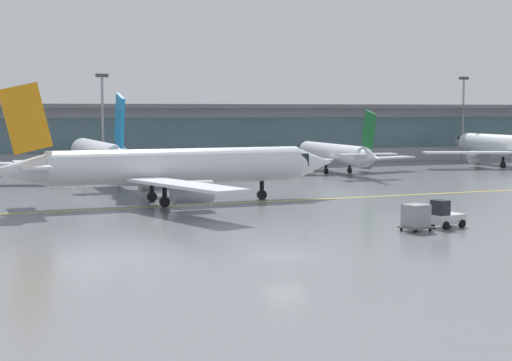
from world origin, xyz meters
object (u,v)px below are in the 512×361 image
object	(u,v)px
apron_light_mast_1	(103,118)
baggage_tug	(445,216)
gate_airplane_3	(334,154)
gate_airplane_4	(510,146)
cargo_dolly_lead	(416,216)
gate_airplane_2	(99,155)
taxiing_regional_jet	(174,168)
apron_light_mast_2	(463,115)

from	to	relation	value
apron_light_mast_1	baggage_tug	bearing A→B (deg)	-75.99
gate_airplane_3	gate_airplane_4	xyz separation A→B (m)	(30.15, 1.21, 0.55)
gate_airplane_4	cargo_dolly_lead	bearing A→B (deg)	139.52
apron_light_mast_1	cargo_dolly_lead	bearing A→B (deg)	-78.62
gate_airplane_2	cargo_dolly_lead	world-z (taller)	gate_airplane_2
gate_airplane_2	cargo_dolly_lead	xyz separation A→B (m)	(15.59, -48.52, -2.12)
gate_airplane_4	gate_airplane_2	bearing A→B (deg)	94.72
gate_airplane_2	gate_airplane_4	distance (m)	62.94
baggage_tug	gate_airplane_4	bearing A→B (deg)	35.96
taxiing_regional_jet	apron_light_mast_2	xyz separation A→B (m)	(62.06, 44.70, 4.52)
gate_airplane_4	gate_airplane_3	bearing A→B (deg)	94.48
gate_airplane_3	apron_light_mast_2	world-z (taller)	apron_light_mast_2
baggage_tug	taxiing_regional_jet	bearing A→B (deg)	112.38
apron_light_mast_2	taxiing_regional_jet	bearing A→B (deg)	-144.24
cargo_dolly_lead	baggage_tug	bearing A→B (deg)	-0.00
cargo_dolly_lead	apron_light_mast_2	xyz separation A→B (m)	(49.58, 67.16, 6.82)
gate_airplane_3	apron_light_mast_2	size ratio (longest dim) A/B	1.83
taxiing_regional_jet	baggage_tug	world-z (taller)	taxiing_regional_jet
taxiing_regional_jet	cargo_dolly_lead	world-z (taller)	taxiing_regional_jet
baggage_tug	apron_light_mast_2	distance (m)	81.55
apron_light_mast_2	gate_airplane_2	bearing A→B (deg)	-164.04
taxiing_regional_jet	cargo_dolly_lead	size ratio (longest dim) A/B	14.05
baggage_tug	apron_light_mast_2	size ratio (longest dim) A/B	0.20
cargo_dolly_lead	apron_light_mast_1	size ratio (longest dim) A/B	0.17
baggage_tug	gate_airplane_3	bearing A→B (deg)	61.11
gate_airplane_4	apron_light_mast_1	distance (m)	61.40
gate_airplane_2	gate_airplane_3	size ratio (longest dim) A/B	1.21
baggage_tug	apron_light_mast_2	xyz separation A→B (m)	(46.69, 66.50, 6.98)
cargo_dolly_lead	taxiing_regional_jet	bearing A→B (deg)	106.26
gate_airplane_4	taxiing_regional_jet	size ratio (longest dim) A/B	0.95
gate_airplane_2	apron_light_mast_2	distance (m)	67.94
taxiing_regional_jet	cargo_dolly_lead	bearing A→B (deg)	-63.28
gate_airplane_2	apron_light_mast_1	size ratio (longest dim) A/B	2.32
cargo_dolly_lead	gate_airplane_4	bearing A→B (deg)	34.53
baggage_tug	cargo_dolly_lead	xyz separation A→B (m)	(-2.89, -0.66, 0.16)
gate_airplane_2	taxiing_regional_jet	distance (m)	26.25
taxiing_regional_jet	cargo_dolly_lead	xyz separation A→B (m)	(12.48, -22.46, -2.30)
gate_airplane_2	apron_light_mast_2	size ratio (longest dim) A/B	2.22
gate_airplane_2	gate_airplane_3	distance (m)	32.77
cargo_dolly_lead	apron_light_mast_2	world-z (taller)	apron_light_mast_2
gate_airplane_4	apron_light_mast_1	bearing A→B (deg)	80.84
gate_airplane_2	taxiing_regional_jet	xyz separation A→B (m)	(3.10, -26.06, 0.18)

